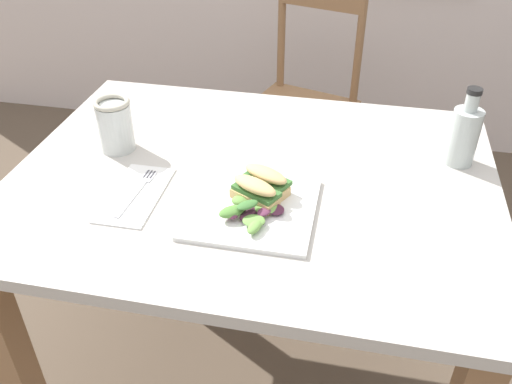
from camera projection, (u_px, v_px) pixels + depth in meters
name	position (u px, v px, depth m)	size (l,w,h in m)	color
dining_table	(253.00, 219.00, 1.36)	(1.14, 0.88, 0.74)	#BCB7AD
chair_wooden_far	(302.00, 106.00, 2.24)	(0.50, 0.50, 0.87)	#8E6642
plate_lunch	(252.00, 208.00, 1.17)	(0.27, 0.27, 0.01)	white
sandwich_half_front	(255.00, 191.00, 1.16)	(0.12, 0.10, 0.06)	#DBB270
sandwich_half_back	(266.00, 180.00, 1.20)	(0.12, 0.10, 0.06)	#DBB270
salad_mixed_greens	(249.00, 210.00, 1.14)	(0.14, 0.14, 0.03)	#4C2338
napkin_folded	(135.00, 194.00, 1.22)	(0.11, 0.23, 0.00)	white
fork_on_napkin	(139.00, 189.00, 1.23)	(0.03, 0.19, 0.00)	silver
bottle_cold_brew	(463.00, 138.00, 1.29)	(0.07, 0.07, 0.19)	#472819
mason_jar_iced_tea	(116.00, 127.00, 1.35)	(0.09, 0.09, 0.13)	#995623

